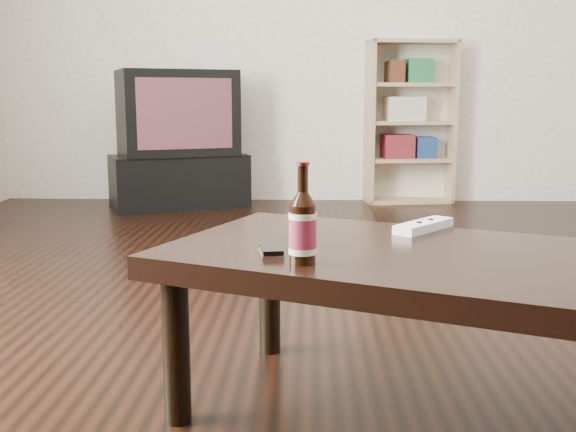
{
  "coord_description": "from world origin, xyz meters",
  "views": [
    {
      "loc": [
        -0.26,
        -1.89,
        0.74
      ],
      "look_at": [
        -0.31,
        -0.54,
        0.5
      ],
      "focal_mm": 42.0,
      "sensor_mm": 36.0,
      "label": 1
    }
  ],
  "objects_px": {
    "beer_bottle": "(303,228)",
    "remote": "(424,226)",
    "tv": "(177,113)",
    "phone": "(271,251)",
    "tv_stand": "(179,181)",
    "coffee_table": "(406,273)",
    "bookshelf": "(408,119)"
  },
  "relations": [
    {
      "from": "coffee_table",
      "to": "beer_bottle",
      "type": "xyz_separation_m",
      "value": [
        -0.23,
        -0.13,
        0.13
      ]
    },
    {
      "from": "beer_bottle",
      "to": "phone",
      "type": "xyz_separation_m",
      "value": [
        -0.07,
        0.08,
        -0.07
      ]
    },
    {
      "from": "tv_stand",
      "to": "beer_bottle",
      "type": "xyz_separation_m",
      "value": [
        0.88,
        -3.19,
        0.3
      ]
    },
    {
      "from": "beer_bottle",
      "to": "phone",
      "type": "height_order",
      "value": "beer_bottle"
    },
    {
      "from": "beer_bottle",
      "to": "phone",
      "type": "distance_m",
      "value": 0.13
    },
    {
      "from": "beer_bottle",
      "to": "phone",
      "type": "relative_size",
      "value": 2.13
    },
    {
      "from": "tv",
      "to": "remote",
      "type": "relative_size",
      "value": 4.5
    },
    {
      "from": "bookshelf",
      "to": "phone",
      "type": "relative_size",
      "value": 11.48
    },
    {
      "from": "tv_stand",
      "to": "coffee_table",
      "type": "bearing_deg",
      "value": -93.65
    },
    {
      "from": "tv_stand",
      "to": "remote",
      "type": "distance_m",
      "value": 3.07
    },
    {
      "from": "tv",
      "to": "coffee_table",
      "type": "relative_size",
      "value": 0.72
    },
    {
      "from": "tv_stand",
      "to": "phone",
      "type": "xyz_separation_m",
      "value": [
        0.81,
        -3.11,
        0.23
      ]
    },
    {
      "from": "bookshelf",
      "to": "beer_bottle",
      "type": "bearing_deg",
      "value": -109.38
    },
    {
      "from": "tv_stand",
      "to": "bookshelf",
      "type": "distance_m",
      "value": 1.67
    },
    {
      "from": "bookshelf",
      "to": "phone",
      "type": "height_order",
      "value": "bookshelf"
    },
    {
      "from": "bookshelf",
      "to": "beer_bottle",
      "type": "distance_m",
      "value": 3.56
    },
    {
      "from": "tv",
      "to": "beer_bottle",
      "type": "relative_size",
      "value": 4.17
    },
    {
      "from": "tv",
      "to": "phone",
      "type": "xyz_separation_m",
      "value": [
        0.81,
        -3.11,
        -0.23
      ]
    },
    {
      "from": "tv_stand",
      "to": "remote",
      "type": "relative_size",
      "value": 4.58
    },
    {
      "from": "tv",
      "to": "beer_bottle",
      "type": "xyz_separation_m",
      "value": [
        0.88,
        -3.19,
        -0.16
      ]
    },
    {
      "from": "tv_stand",
      "to": "bookshelf",
      "type": "relative_size",
      "value": 0.79
    },
    {
      "from": "tv",
      "to": "remote",
      "type": "bearing_deg",
      "value": -90.81
    },
    {
      "from": "tv",
      "to": "phone",
      "type": "bearing_deg",
      "value": -99.0
    },
    {
      "from": "coffee_table",
      "to": "tv_stand",
      "type": "bearing_deg",
      "value": 110.0
    },
    {
      "from": "beer_bottle",
      "to": "remote",
      "type": "distance_m",
      "value": 0.48
    },
    {
      "from": "tv",
      "to": "bookshelf",
      "type": "bearing_deg",
      "value": -12.8
    },
    {
      "from": "tv_stand",
      "to": "beer_bottle",
      "type": "height_order",
      "value": "beer_bottle"
    },
    {
      "from": "coffee_table",
      "to": "remote",
      "type": "xyz_separation_m",
      "value": [
        0.08,
        0.23,
        0.06
      ]
    },
    {
      "from": "beer_bottle",
      "to": "bookshelf",
      "type": "bearing_deg",
      "value": 78.59
    },
    {
      "from": "bookshelf",
      "to": "phone",
      "type": "xyz_separation_m",
      "value": [
        -0.77,
        -3.41,
        -0.18
      ]
    },
    {
      "from": "remote",
      "to": "coffee_table",
      "type": "bearing_deg",
      "value": -68.03
    },
    {
      "from": "coffee_table",
      "to": "remote",
      "type": "relative_size",
      "value": 6.29
    }
  ]
}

